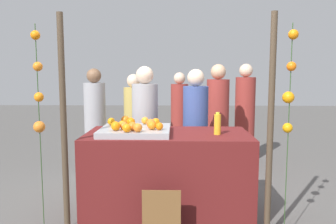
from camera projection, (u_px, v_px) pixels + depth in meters
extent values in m
plane|color=#565451|center=(168.00, 217.00, 3.58)|extent=(24.00, 24.00, 0.00)
cube|color=#5B1919|center=(168.00, 175.00, 3.53)|extent=(1.69, 0.85, 0.91)
cube|color=#9EA0A5|center=(135.00, 131.00, 3.44)|extent=(0.70, 0.65, 0.06)
sphere|color=orange|center=(132.00, 126.00, 3.27)|extent=(0.08, 0.08, 0.08)
sphere|color=orange|center=(151.00, 123.00, 3.43)|extent=(0.09, 0.09, 0.09)
sphere|color=orange|center=(111.00, 122.00, 3.59)|extent=(0.08, 0.08, 0.08)
sphere|color=orange|center=(122.00, 124.00, 3.43)|extent=(0.07, 0.07, 0.07)
sphere|color=orange|center=(116.00, 126.00, 3.26)|extent=(0.09, 0.09, 0.09)
sphere|color=orange|center=(124.00, 126.00, 3.31)|extent=(0.08, 0.08, 0.08)
sphere|color=orange|center=(156.00, 122.00, 3.56)|extent=(0.08, 0.08, 0.08)
sphere|color=orange|center=(159.00, 126.00, 3.30)|extent=(0.08, 0.08, 0.08)
sphere|color=orange|center=(145.00, 121.00, 3.66)|extent=(0.08, 0.08, 0.08)
sphere|color=orange|center=(138.00, 128.00, 3.18)|extent=(0.09, 0.09, 0.09)
sphere|color=orange|center=(152.00, 126.00, 3.31)|extent=(0.08, 0.08, 0.08)
sphere|color=orange|center=(125.00, 120.00, 3.68)|extent=(0.09, 0.09, 0.09)
sphere|color=orange|center=(131.00, 122.00, 3.53)|extent=(0.09, 0.09, 0.09)
sphere|color=orange|center=(127.00, 128.00, 3.17)|extent=(0.08, 0.08, 0.08)
cylinder|color=gold|center=(217.00, 124.00, 3.38)|extent=(0.07, 0.07, 0.21)
cylinder|color=yellow|center=(218.00, 113.00, 3.36)|extent=(0.04, 0.04, 0.02)
cube|color=brown|center=(161.00, 220.00, 2.91)|extent=(0.34, 0.01, 0.54)
cube|color=black|center=(162.00, 220.00, 2.93)|extent=(0.31, 0.02, 0.52)
cylinder|color=#99999E|center=(145.00, 139.00, 4.23)|extent=(0.32, 0.32, 1.39)
sphere|color=beige|center=(145.00, 75.00, 4.14)|extent=(0.22, 0.22, 0.22)
cylinder|color=#384C8C|center=(195.00, 140.00, 4.25)|extent=(0.32, 0.32, 1.36)
sphere|color=beige|center=(196.00, 78.00, 4.16)|extent=(0.21, 0.21, 0.21)
cylinder|color=maroon|center=(179.00, 121.00, 6.00)|extent=(0.31, 0.31, 1.32)
sphere|color=beige|center=(180.00, 78.00, 5.91)|extent=(0.21, 0.21, 0.21)
cylinder|color=#99999E|center=(95.00, 128.00, 5.08)|extent=(0.32, 0.32, 1.37)
sphere|color=brown|center=(94.00, 76.00, 4.98)|extent=(0.21, 0.21, 0.21)
cylinder|color=tan|center=(134.00, 130.00, 5.20)|extent=(0.30, 0.30, 1.30)
sphere|color=beige|center=(133.00, 81.00, 5.11)|extent=(0.20, 0.20, 0.20)
cylinder|color=maroon|center=(245.00, 120.00, 5.75)|extent=(0.34, 0.34, 1.45)
sphere|color=beige|center=(246.00, 70.00, 5.66)|extent=(0.23, 0.23, 0.23)
cylinder|color=maroon|center=(217.00, 127.00, 5.01)|extent=(0.33, 0.33, 1.43)
sphere|color=tan|center=(218.00, 72.00, 4.91)|extent=(0.22, 0.22, 0.22)
cylinder|color=#473828|center=(64.00, 129.00, 3.02)|extent=(0.06, 0.06, 2.05)
cylinder|color=#473828|center=(270.00, 130.00, 2.98)|extent=(0.06, 0.06, 2.05)
cylinder|color=#2D4C23|center=(40.00, 135.00, 3.02)|extent=(0.01, 0.01, 1.95)
sphere|color=orange|center=(35.00, 35.00, 2.91)|extent=(0.08, 0.08, 0.08)
sphere|color=orange|center=(38.00, 66.00, 2.96)|extent=(0.08, 0.08, 0.08)
sphere|color=orange|center=(39.00, 97.00, 2.97)|extent=(0.08, 0.08, 0.08)
sphere|color=orange|center=(39.00, 127.00, 3.01)|extent=(0.10, 0.10, 0.10)
cylinder|color=#2D4C23|center=(288.00, 136.00, 2.97)|extent=(0.01, 0.01, 1.95)
sphere|color=orange|center=(293.00, 34.00, 2.85)|extent=(0.09, 0.09, 0.09)
sphere|color=orange|center=(291.00, 66.00, 2.89)|extent=(0.08, 0.08, 0.08)
sphere|color=orange|center=(288.00, 97.00, 2.93)|extent=(0.10, 0.10, 0.10)
sphere|color=orange|center=(288.00, 128.00, 2.95)|extent=(0.09, 0.09, 0.09)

